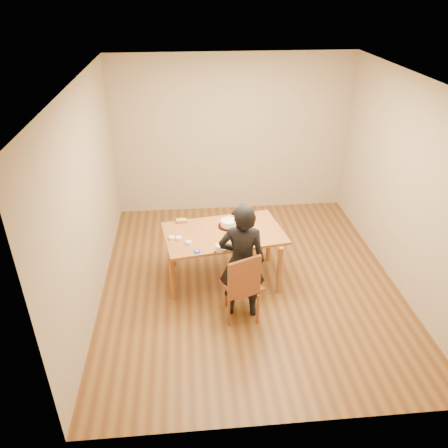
{
  "coord_description": "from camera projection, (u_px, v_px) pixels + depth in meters",
  "views": [
    {
      "loc": [
        -0.79,
        -4.85,
        3.69
      ],
      "look_at": [
        -0.34,
        0.05,
        0.9
      ],
      "focal_mm": 35.0,
      "sensor_mm": 36.0,
      "label": 1
    }
  ],
  "objects": [
    {
      "name": "candy_box_green",
      "position": [
        182.0,
        220.0,
        6.0
      ],
      "size": [
        0.14,
        0.07,
        0.02
      ],
      "primitive_type": "cube",
      "rotation": [
        0.0,
        0.0,
        0.02
      ],
      "color": "green",
      "rests_on": "candy_box_pink"
    },
    {
      "name": "room_shell",
      "position": [
        248.0,
        182.0,
        5.72
      ],
      "size": [
        4.0,
        4.5,
        2.7
      ],
      "color": "#5C3517",
      "rests_on": "ground"
    },
    {
      "name": "cake_plate",
      "position": [
        228.0,
        226.0,
        5.9
      ],
      "size": [
        0.27,
        0.27,
        0.02
      ],
      "primitive_type": "cylinder",
      "color": "red",
      "rests_on": "dining_table"
    },
    {
      "name": "ramekin_yellow",
      "position": [
        172.0,
        238.0,
        5.61
      ],
      "size": [
        0.08,
        0.08,
        0.04
      ],
      "primitive_type": "cylinder",
      "color": "white",
      "rests_on": "dining_table"
    },
    {
      "name": "dining_table",
      "position": [
        224.0,
        233.0,
        5.79
      ],
      "size": [
        1.68,
        1.15,
        0.04
      ],
      "primitive_type": "cube",
      "rotation": [
        0.0,
        0.0,
        0.16
      ],
      "color": "brown",
      "rests_on": "floor"
    },
    {
      "name": "dining_chair",
      "position": [
        242.0,
        285.0,
        5.27
      ],
      "size": [
        0.54,
        0.54,
        0.04
      ],
      "primitive_type": "cube",
      "rotation": [
        0.0,
        0.0,
        0.39
      ],
      "color": "brown",
      "rests_on": "floor"
    },
    {
      "name": "ramekin_multi",
      "position": [
        179.0,
        238.0,
        5.6
      ],
      "size": [
        0.08,
        0.08,
        0.04
      ],
      "primitive_type": "cylinder",
      "color": "white",
      "rests_on": "dining_table"
    },
    {
      "name": "frosting_lid",
      "position": [
        197.0,
        252.0,
        5.36
      ],
      "size": [
        0.09,
        0.09,
        0.01
      ],
      "primitive_type": "cylinder",
      "color": "#1C23B9",
      "rests_on": "dining_table"
    },
    {
      "name": "candy_box_pink",
      "position": [
        182.0,
        222.0,
        6.0
      ],
      "size": [
        0.15,
        0.09,
        0.02
      ],
      "primitive_type": "cube",
      "rotation": [
        0.0,
        0.0,
        0.13
      ],
      "color": "#DA3365",
      "rests_on": "dining_table"
    },
    {
      "name": "frosting_tub",
      "position": [
        219.0,
        248.0,
        5.36
      ],
      "size": [
        0.1,
        0.1,
        0.09
      ],
      "primitive_type": "cylinder",
      "color": "white",
      "rests_on": "dining_table"
    },
    {
      "name": "person",
      "position": [
        242.0,
        262.0,
        5.15
      ],
      "size": [
        0.6,
        0.43,
        1.53
      ],
      "primitive_type": "imported",
      "rotation": [
        0.0,
        0.0,
        3.02
      ],
      "color": "black",
      "rests_on": "floor"
    },
    {
      "name": "ramekin_green",
      "position": [
        189.0,
        243.0,
        5.51
      ],
      "size": [
        0.08,
        0.08,
        0.04
      ],
      "primitive_type": "cylinder",
      "color": "white",
      "rests_on": "dining_table"
    },
    {
      "name": "frosting_dome",
      "position": [
        228.0,
        220.0,
        5.85
      ],
      "size": [
        0.21,
        0.21,
        0.03
      ],
      "primitive_type": "ellipsoid",
      "color": "white",
      "rests_on": "cake"
    },
    {
      "name": "spatula",
      "position": [
        221.0,
        251.0,
        5.37
      ],
      "size": [
        0.17,
        0.04,
        0.01
      ],
      "primitive_type": "cube",
      "rotation": [
        0.0,
        0.0,
        0.14
      ],
      "color": "black",
      "rests_on": "dining_table"
    },
    {
      "name": "cake",
      "position": [
        228.0,
        223.0,
        5.88
      ],
      "size": [
        0.21,
        0.21,
        0.07
      ],
      "primitive_type": "cylinder",
      "color": "white",
      "rests_on": "cake_plate"
    },
    {
      "name": "frosting_dollop",
      "position": [
        197.0,
        251.0,
        5.35
      ],
      "size": [
        0.04,
        0.04,
        0.02
      ],
      "primitive_type": "ellipsoid",
      "color": "white",
      "rests_on": "frosting_lid"
    }
  ]
}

